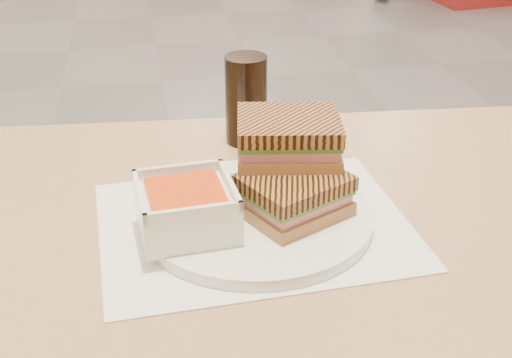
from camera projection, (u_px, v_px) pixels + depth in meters
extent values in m
cube|color=tan|center=(355.00, 228.00, 0.91)|extent=(1.25, 0.79, 0.03)
cylinder|color=tan|center=(18.00, 329.00, 1.30)|extent=(0.06, 0.06, 0.72)
cube|color=white|center=(254.00, 225.00, 0.89)|extent=(0.41, 0.32, 0.00)
cylinder|color=white|center=(256.00, 217.00, 0.89)|extent=(0.30, 0.30, 0.02)
cube|color=white|center=(187.00, 212.00, 0.84)|extent=(0.12, 0.12, 0.05)
cube|color=red|center=(186.00, 193.00, 0.83)|extent=(0.10, 0.10, 0.01)
cube|color=white|center=(230.00, 184.00, 0.84)|extent=(0.02, 0.11, 0.01)
cube|color=white|center=(140.00, 196.00, 0.81)|extent=(0.02, 0.11, 0.01)
cube|color=white|center=(178.00, 170.00, 0.87)|extent=(0.11, 0.02, 0.01)
cube|color=white|center=(194.00, 213.00, 0.78)|extent=(0.11, 0.02, 0.01)
cube|color=tan|center=(294.00, 208.00, 0.88)|extent=(0.15, 0.15, 0.02)
cube|color=#C27377|center=(294.00, 197.00, 0.87)|extent=(0.14, 0.13, 0.01)
cube|color=#386B23|center=(294.00, 191.00, 0.86)|extent=(0.15, 0.14, 0.01)
cube|color=brown|center=(295.00, 182.00, 0.86)|extent=(0.15, 0.15, 0.02)
cube|color=tan|center=(288.00, 152.00, 0.90)|extent=(0.15, 0.13, 0.02)
cube|color=#C27377|center=(288.00, 141.00, 0.89)|extent=(0.14, 0.12, 0.01)
cube|color=#386B23|center=(289.00, 134.00, 0.89)|extent=(0.14, 0.12, 0.01)
cube|color=brown|center=(289.00, 125.00, 0.88)|extent=(0.15, 0.13, 0.02)
cylinder|color=black|center=(246.00, 100.00, 1.08)|extent=(0.07, 0.07, 0.14)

